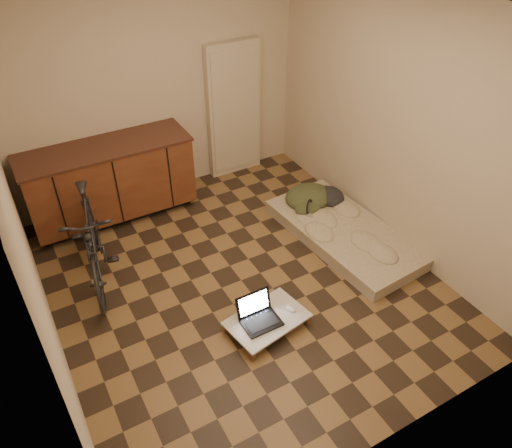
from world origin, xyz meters
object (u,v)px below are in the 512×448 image
bicycle (91,235)px  futon (344,233)px  laptop (259,316)px  lap_desk (267,320)px

bicycle → futon: bearing=-5.0°
futon → laptop: (-1.46, -0.65, 0.09)m
bicycle → lap_desk: size_ratio=2.07×
futon → lap_desk: (-1.39, -0.68, 0.02)m
futon → lap_desk: bearing=-158.1°
bicycle → futon: size_ratio=0.85×
futon → lap_desk: futon is taller
laptop → lap_desk: bearing=-23.3°
futon → lap_desk: size_ratio=2.43×
lap_desk → bicycle: bearing=118.3°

